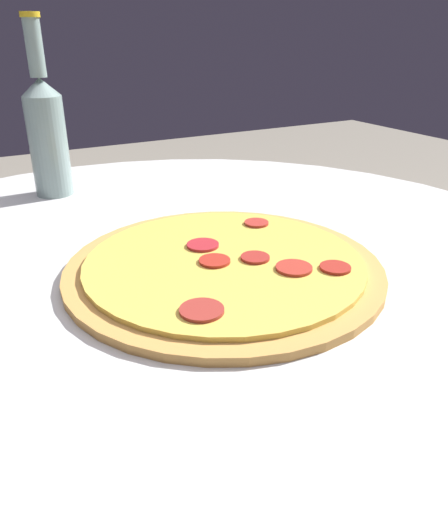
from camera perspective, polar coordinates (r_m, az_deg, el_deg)
name	(u,v)px	position (r m, az deg, el deg)	size (l,w,h in m)	color
table	(186,378)	(0.70, -4.36, -13.69)	(1.10, 1.10, 0.71)	silver
pizza	(224,266)	(0.59, 0.05, -1.10)	(0.37, 0.37, 0.02)	#C68E47
beer_bottle	(47,131)	(0.90, -19.61, 13.29)	(0.06, 0.06, 0.29)	gray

